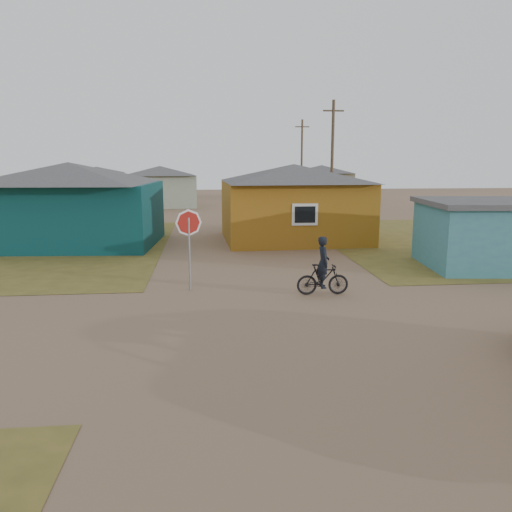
{
  "coord_description": "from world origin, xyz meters",
  "views": [
    {
      "loc": [
        -1.99,
        -11.41,
        4.08
      ],
      "look_at": [
        -0.55,
        3.0,
        1.3
      ],
      "focal_mm": 35.0,
      "sensor_mm": 36.0,
      "label": 1
    }
  ],
  "objects": [
    {
      "name": "house_beige_east",
      "position": [
        10.0,
        40.0,
        1.86
      ],
      "size": [
        6.95,
        6.05,
        3.6
      ],
      "color": "gray",
      "rests_on": "ground"
    },
    {
      "name": "utility_pole_far",
      "position": [
        7.5,
        38.0,
        4.14
      ],
      "size": [
        1.4,
        0.2,
        8.0
      ],
      "color": "brown",
      "rests_on": "ground"
    },
    {
      "name": "house_pale_north",
      "position": [
        -14.0,
        46.0,
        1.75
      ],
      "size": [
        6.28,
        5.81,
        3.4
      ],
      "color": "gray",
      "rests_on": "ground"
    },
    {
      "name": "house_yellow",
      "position": [
        2.5,
        14.0,
        2.0
      ],
      "size": [
        7.72,
        6.76,
        3.9
      ],
      "color": "#925F16",
      "rests_on": "ground"
    },
    {
      "name": "shed_turquoise",
      "position": [
        9.5,
        6.5,
        1.31
      ],
      "size": [
        6.71,
        4.93,
        2.6
      ],
      "color": "teal",
      "rests_on": "ground"
    },
    {
      "name": "stop_sign",
      "position": [
        -2.54,
        4.18,
        1.9
      ],
      "size": [
        0.85,
        0.09,
        2.6
      ],
      "color": "gray",
      "rests_on": "ground"
    },
    {
      "name": "cyclist",
      "position": [
        1.54,
        3.24,
        0.66
      ],
      "size": [
        1.61,
        0.58,
        1.82
      ],
      "color": "black",
      "rests_on": "ground"
    },
    {
      "name": "utility_pole_near",
      "position": [
        6.5,
        22.0,
        4.14
      ],
      "size": [
        1.4,
        0.2,
        8.0
      ],
      "color": "brown",
      "rests_on": "ground"
    },
    {
      "name": "ground",
      "position": [
        0.0,
        0.0,
        0.0
      ],
      "size": [
        120.0,
        120.0,
        0.0
      ],
      "primitive_type": "plane",
      "color": "#80624A"
    },
    {
      "name": "house_pale_west",
      "position": [
        -6.0,
        34.0,
        1.86
      ],
      "size": [
        7.04,
        6.15,
        3.6
      ],
      "color": "gray",
      "rests_on": "ground"
    },
    {
      "name": "grass_ne",
      "position": [
        14.0,
        13.0,
        0.01
      ],
      "size": [
        20.0,
        18.0,
        0.0
      ],
      "primitive_type": "cube",
      "color": "brown",
      "rests_on": "ground"
    },
    {
      "name": "house_teal",
      "position": [
        -8.5,
        13.5,
        2.05
      ],
      "size": [
        8.93,
        7.08,
        4.0
      ],
      "color": "#0A3538",
      "rests_on": "ground"
    }
  ]
}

